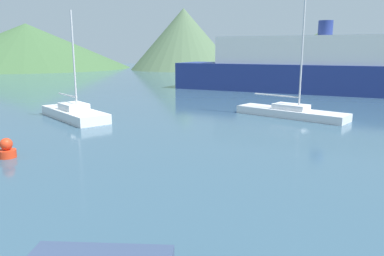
{
  "coord_description": "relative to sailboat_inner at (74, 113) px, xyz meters",
  "views": [
    {
      "loc": [
        4.17,
        -2.17,
        4.68
      ],
      "look_at": [
        0.54,
        14.0,
        1.2
      ],
      "focal_mm": 35.0,
      "sensor_mm": 36.0,
      "label": 1
    }
  ],
  "objects": [
    {
      "name": "hill_east",
      "position": [
        23.78,
        72.64,
        4.15
      ],
      "size": [
        34.0,
        34.0,
        9.14
      ],
      "color": "#4C6647",
      "rests_on": "ground_plane"
    },
    {
      "name": "buoy_marker",
      "position": [
        2.03,
        -9.28,
        -0.06
      ],
      "size": [
        0.77,
        0.77,
        0.88
      ],
      "color": "red",
      "rests_on": "ground_plane"
    },
    {
      "name": "sailboat_middle",
      "position": [
        14.61,
        4.0,
        -0.01
      ],
      "size": [
        7.87,
        5.41,
        10.96
      ],
      "rotation": [
        0.0,
        0.0,
        -0.49
      ],
      "color": "silver",
      "rests_on": "ground_plane"
    },
    {
      "name": "hill_west",
      "position": [
        -49.01,
        63.12,
        5.17
      ],
      "size": [
        51.67,
        51.67,
        11.18
      ],
      "color": "#3D6038",
      "rests_on": "ground_plane"
    },
    {
      "name": "hill_central",
      "position": [
        -8.53,
        66.12,
        6.72
      ],
      "size": [
        25.44,
        25.44,
        14.29
      ],
      "color": "#4C6647",
      "rests_on": "ground_plane"
    },
    {
      "name": "ferry_distant",
      "position": [
        18.44,
        20.71,
        2.28
      ],
      "size": [
        33.94,
        13.16,
        7.74
      ],
      "rotation": [
        0.0,
        0.0,
        -0.22
      ],
      "color": "navy",
      "rests_on": "ground_plane"
    },
    {
      "name": "sailboat_inner",
      "position": [
        0.0,
        0.0,
        0.0
      ],
      "size": [
        6.71,
        5.83,
        7.19
      ],
      "rotation": [
        0.0,
        0.0,
        -0.65
      ],
      "color": "white",
      "rests_on": "ground_plane"
    }
  ]
}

